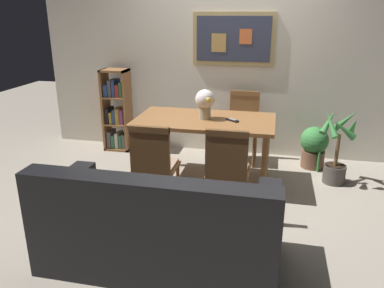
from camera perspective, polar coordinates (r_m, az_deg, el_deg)
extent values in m
plane|color=gray|center=(4.19, 2.76, -7.61)|extent=(12.00, 12.00, 0.00)
cube|color=silver|center=(5.23, 5.79, 12.64)|extent=(5.20, 0.10, 2.60)
cube|color=tan|center=(5.14, 6.17, 15.29)|extent=(1.06, 0.02, 0.67)
cube|color=#33384C|center=(5.12, 6.15, 15.28)|extent=(0.96, 0.01, 0.57)
cube|color=tan|center=(5.14, 4.01, 14.79)|extent=(0.19, 0.00, 0.23)
cube|color=#D86633|center=(5.10, 8.00, 15.56)|extent=(0.16, 0.00, 0.19)
cube|color=brown|center=(4.28, 1.93, 3.53)|extent=(1.54, 0.87, 0.04)
cylinder|color=brown|center=(4.25, -8.20, -2.13)|extent=(0.07, 0.07, 0.71)
cylinder|color=brown|center=(4.00, 10.69, -3.66)|extent=(0.07, 0.07, 0.71)
cylinder|color=brown|center=(4.88, -5.34, 0.82)|extent=(0.07, 0.07, 0.71)
cylinder|color=brown|center=(4.67, 11.04, -0.34)|extent=(0.07, 0.07, 0.71)
cube|color=brown|center=(3.67, 5.41, -4.20)|extent=(0.40, 0.40, 0.03)
cube|color=#997A66|center=(3.66, 5.42, -3.80)|extent=(0.36, 0.36, 0.03)
cylinder|color=brown|center=(3.64, 2.27, -8.28)|extent=(0.04, 0.04, 0.42)
cylinder|color=brown|center=(3.60, 7.66, -8.75)|extent=(0.04, 0.04, 0.42)
cylinder|color=brown|center=(3.94, 3.16, -6.04)|extent=(0.04, 0.04, 0.42)
cylinder|color=brown|center=(3.90, 8.12, -6.45)|extent=(0.04, 0.04, 0.42)
cube|color=brown|center=(3.41, 5.15, -1.64)|extent=(0.38, 0.04, 0.46)
cube|color=brown|center=(3.35, 5.25, 1.56)|extent=(0.38, 0.05, 0.06)
cube|color=brown|center=(3.78, -5.31, -3.49)|extent=(0.40, 0.40, 0.03)
cube|color=#997A66|center=(3.77, -5.32, -3.10)|extent=(0.36, 0.36, 0.03)
cylinder|color=brown|center=(3.78, -8.46, -7.38)|extent=(0.04, 0.04, 0.42)
cylinder|color=brown|center=(3.68, -3.45, -7.95)|extent=(0.04, 0.04, 0.42)
cylinder|color=brown|center=(4.07, -6.79, -5.30)|extent=(0.04, 0.04, 0.42)
cylinder|color=brown|center=(3.97, -2.12, -5.77)|extent=(0.04, 0.04, 0.42)
cube|color=brown|center=(3.53, -6.30, -0.96)|extent=(0.38, 0.04, 0.46)
cube|color=brown|center=(3.47, -6.42, 2.15)|extent=(0.38, 0.05, 0.06)
cube|color=brown|center=(4.98, 7.50, 2.08)|extent=(0.40, 0.40, 0.03)
cube|color=#997A66|center=(4.97, 7.52, 2.38)|extent=(0.36, 0.36, 0.03)
cylinder|color=brown|center=(5.20, 9.43, 0.12)|extent=(0.04, 0.04, 0.42)
cylinder|color=brown|center=(5.22, 5.71, 0.38)|extent=(0.04, 0.04, 0.42)
cylinder|color=brown|center=(4.88, 9.19, -1.16)|extent=(0.04, 0.04, 0.42)
cylinder|color=brown|center=(4.90, 5.23, -0.87)|extent=(0.04, 0.04, 0.42)
cube|color=brown|center=(5.09, 7.81, 5.27)|extent=(0.38, 0.04, 0.46)
cube|color=brown|center=(5.04, 7.91, 7.48)|extent=(0.38, 0.05, 0.06)
cube|color=black|center=(3.12, -4.53, -13.67)|extent=(1.80, 0.84, 0.40)
cube|color=black|center=(2.64, -6.79, -9.66)|extent=(1.80, 0.20, 0.44)
cube|color=black|center=(3.27, -18.48, -6.79)|extent=(0.18, 0.80, 0.22)
cube|color=black|center=(2.85, 11.32, -10.12)|extent=(0.18, 0.80, 0.22)
cube|color=#8C6B4C|center=(2.95, -14.24, -8.26)|extent=(0.32, 0.16, 0.33)
cube|color=#8C6B4C|center=(2.79, -5.80, -9.39)|extent=(0.32, 0.16, 0.33)
cube|color=brown|center=(5.56, -12.68, 5.02)|extent=(0.03, 0.28, 1.14)
cube|color=brown|center=(5.43, -9.51, 4.89)|extent=(0.03, 0.28, 1.14)
cube|color=brown|center=(5.65, -10.76, -0.51)|extent=(0.36, 0.28, 0.03)
cube|color=brown|center=(5.39, -11.50, 10.69)|extent=(0.36, 0.28, 0.03)
cube|color=brown|center=(5.54, -10.99, 3.05)|extent=(0.30, 0.28, 0.02)
cube|color=brown|center=(5.45, -11.24, 6.89)|extent=(0.30, 0.28, 0.02)
cube|color=#595960|center=(5.65, -11.87, 0.85)|extent=(0.05, 0.22, 0.24)
cube|color=#337247|center=(5.64, -11.32, 0.58)|extent=(0.05, 0.22, 0.19)
cube|color=beige|center=(5.61, -10.81, 0.71)|extent=(0.05, 0.22, 0.23)
cube|color=#337247|center=(5.59, -10.28, 0.53)|extent=(0.05, 0.22, 0.20)
cube|color=#595960|center=(5.57, -9.74, 0.55)|extent=(0.05, 0.22, 0.21)
cube|color=black|center=(5.56, -12.15, 4.27)|extent=(0.05, 0.22, 0.21)
cube|color=gold|center=(5.54, -11.64, 3.99)|extent=(0.04, 0.22, 0.16)
cube|color=#2D4C8C|center=(5.52, -11.21, 4.18)|extent=(0.04, 0.22, 0.21)
cube|color=gold|center=(5.50, -10.72, 4.23)|extent=(0.05, 0.22, 0.22)
cube|color=#7F3F72|center=(5.47, -10.12, 4.16)|extent=(0.05, 0.22, 0.21)
cube|color=#2D4C8C|center=(5.47, -12.35, 7.88)|extent=(0.06, 0.22, 0.17)
cube|color=#595960|center=(5.44, -11.79, 8.20)|extent=(0.05, 0.22, 0.23)
cube|color=#2D4C8C|center=(5.42, -11.28, 8.20)|extent=(0.04, 0.22, 0.23)
cube|color=#B2332D|center=(5.41, -10.73, 7.89)|extent=(0.05, 0.22, 0.18)
cube|color=#337247|center=(5.38, -10.23, 8.05)|extent=(0.04, 0.22, 0.21)
cylinder|color=brown|center=(5.11, 17.50, -2.11)|extent=(0.29, 0.29, 0.22)
cylinder|color=#332319|center=(5.07, 17.61, -1.05)|extent=(0.26, 0.26, 0.02)
sphere|color=#387F3D|center=(5.03, 17.78, 0.53)|extent=(0.35, 0.35, 0.35)
cylinder|color=#387F3D|center=(4.97, 18.31, -2.70)|extent=(0.03, 0.03, 0.29)
cylinder|color=#387F3D|center=(5.20, 18.92, -1.59)|extent=(0.03, 0.03, 0.25)
cylinder|color=#4C4742|center=(4.73, 20.40, -4.19)|extent=(0.25, 0.25, 0.21)
cylinder|color=#332319|center=(4.70, 20.54, -3.10)|extent=(0.23, 0.23, 0.02)
cylinder|color=brown|center=(4.63, 20.82, -0.81)|extent=(0.04, 0.04, 0.38)
cone|color=#387F3D|center=(4.57, 22.91, 2.49)|extent=(0.08, 0.28, 0.26)
cone|color=#387F3D|center=(4.66, 21.88, 3.27)|extent=(0.29, 0.21, 0.30)
cone|color=#387F3D|center=(4.60, 19.69, 3.15)|extent=(0.23, 0.29, 0.28)
cone|color=#387F3D|center=(4.46, 19.98, 2.82)|extent=(0.20, 0.28, 0.30)
cone|color=#387F3D|center=(4.43, 21.72, 2.00)|extent=(0.28, 0.12, 0.24)
cylinder|color=tan|center=(4.25, 1.91, 4.75)|extent=(0.13, 0.13, 0.15)
sphere|color=silver|center=(4.22, 1.93, 6.70)|extent=(0.21, 0.21, 0.21)
sphere|color=#EACC4C|center=(4.29, 1.55, 7.24)|extent=(0.06, 0.06, 0.06)
sphere|color=#EACC4C|center=(4.14, 2.38, 6.58)|extent=(0.07, 0.07, 0.07)
sphere|color=#EACC4C|center=(4.23, 3.08, 6.54)|extent=(0.07, 0.07, 0.07)
cube|color=black|center=(4.20, 6.04, 3.54)|extent=(0.15, 0.13, 0.02)
cube|color=gray|center=(4.19, 6.04, 3.69)|extent=(0.10, 0.09, 0.00)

